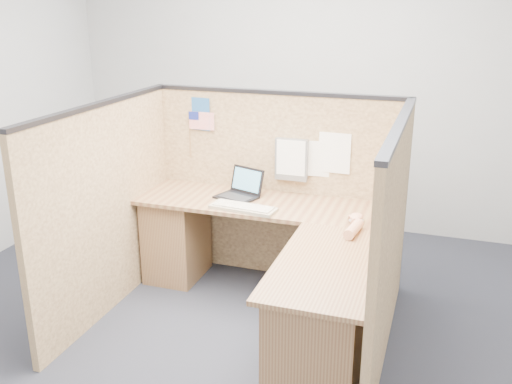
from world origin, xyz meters
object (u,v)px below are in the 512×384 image
(l_desk, at_px, (271,268))
(laptop, at_px, (239,190))
(keyboard, at_px, (243,208))
(mouse, at_px, (356,220))

(l_desk, bearing_deg, laptop, 131.73)
(l_desk, bearing_deg, keyboard, 145.74)
(l_desk, xyz_separation_m, laptop, (-0.42, 0.47, 0.39))
(keyboard, distance_m, mouse, 0.83)
(laptop, distance_m, mouse, 1.00)
(laptop, relative_size, mouse, 3.55)
(l_desk, bearing_deg, mouse, 19.14)
(laptop, height_order, keyboard, laptop)
(laptop, distance_m, keyboard, 0.31)
(laptop, xyz_separation_m, keyboard, (0.14, -0.28, -0.04))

